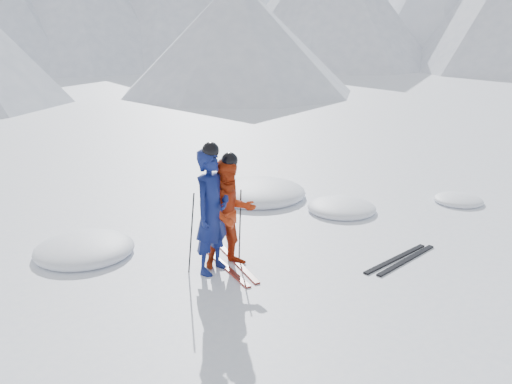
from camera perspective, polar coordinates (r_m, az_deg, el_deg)
ground at (r=10.33m, az=9.80°, el=-4.65°), size 160.00×160.00×0.00m
skier_blue at (r=8.48m, az=-4.64°, el=-2.10°), size 0.85×0.69×2.00m
skier_red at (r=8.69m, az=-2.72°, el=-2.30°), size 1.00×0.85×1.80m
pole_blue_left at (r=8.56m, az=-6.82°, el=-4.35°), size 0.13×0.09×1.33m
pole_blue_right at (r=8.91m, az=-4.14°, el=-3.39°), size 0.13×0.08×1.33m
pole_red_left at (r=8.83m, az=-5.23°, el=-4.10°), size 0.12×0.10×1.20m
pole_red_right at (r=9.07m, az=-1.70°, el=-3.45°), size 0.12×0.08×1.20m
ski_worn_left at (r=8.95m, az=-3.27°, el=-7.80°), size 0.39×1.69×0.03m
ski_worn_right at (r=9.08m, az=-2.02°, el=-7.41°), size 0.50×1.67×0.03m
ski_loose_a at (r=9.51m, az=14.48°, el=-6.81°), size 1.70×0.23×0.03m
ski_loose_b at (r=9.51m, az=15.57°, el=-6.91°), size 1.70×0.29×0.03m
snow_lumps at (r=11.58m, az=-0.78°, el=-1.99°), size 9.07×4.73×0.48m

